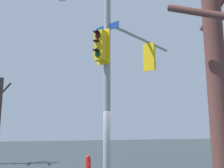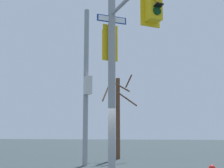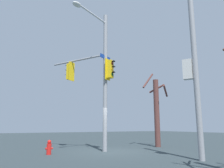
{
  "view_description": "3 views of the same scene",
  "coord_description": "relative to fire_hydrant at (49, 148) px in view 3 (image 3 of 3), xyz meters",
  "views": [
    {
      "loc": [
        8.25,
        -2.88,
        1.82
      ],
      "look_at": [
        -0.27,
        0.41,
        3.5
      ],
      "focal_mm": 40.82,
      "sensor_mm": 36.0,
      "label": 1
    },
    {
      "loc": [
        -1.3,
        10.19,
        1.84
      ],
      "look_at": [
        -0.25,
        0.55,
        3.28
      ],
      "focal_mm": 48.13,
      "sensor_mm": 36.0,
      "label": 2
    },
    {
      "loc": [
        -6.44,
        -11.3,
        1.43
      ],
      "look_at": [
        0.14,
        -0.03,
        3.94
      ],
      "focal_mm": 35.27,
      "sensor_mm": 36.0,
      "label": 3
    }
  ],
  "objects": [
    {
      "name": "ground_plane",
      "position": [
        3.34,
        -0.43,
        -0.34
      ],
      "size": [
        80.0,
        80.0,
        0.0
      ],
      "primitive_type": "plane",
      "color": "#2E393D"
    },
    {
      "name": "main_signal_pole_assembly",
      "position": [
        2.74,
        0.17,
        4.48
      ],
      "size": [
        3.28,
        5.54,
        8.44
      ],
      "rotation": [
        0.0,
        0.0,
        2.05
      ],
      "color": "gray",
      "rests_on": "ground"
    },
    {
      "name": "secondary_pole_assembly",
      "position": [
        5.0,
        -5.26,
        3.7
      ],
      "size": [
        0.53,
        0.68,
        8.11
      ],
      "rotation": [
        0.0,
        0.0,
        2.08
      ],
      "color": "gray",
      "rests_on": "ground"
    },
    {
      "name": "fire_hydrant",
      "position": [
        0.0,
        0.0,
        0.0
      ],
      "size": [
        0.38,
        0.24,
        0.73
      ],
      "color": "red",
      "rests_on": "ground"
    },
    {
      "name": "bare_tree_corner",
      "position": [
        7.75,
        0.42,
        2.27
      ],
      "size": [
        1.91,
        1.93,
        5.5
      ],
      "color": "brown",
      "rests_on": "ground"
    }
  ]
}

